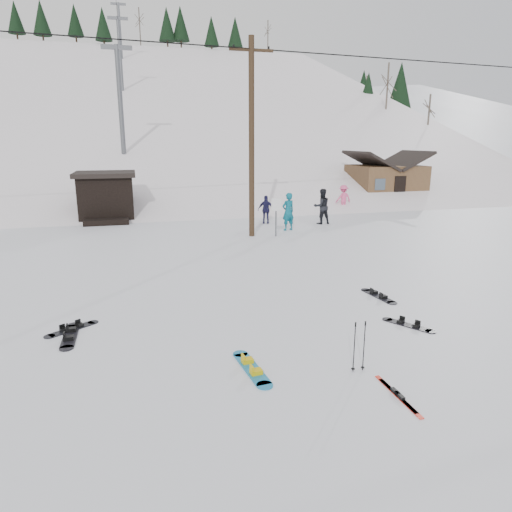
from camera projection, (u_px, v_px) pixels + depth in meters
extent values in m
plane|color=white|center=(333.00, 387.00, 8.61)|extent=(200.00, 200.00, 0.00)
cube|color=white|center=(165.00, 263.00, 63.09)|extent=(60.00, 85.24, 65.97)
cube|color=white|center=(427.00, 248.00, 67.60)|extent=(45.66, 93.98, 54.59)
cylinder|color=#3A2819|center=(252.00, 141.00, 21.11)|extent=(0.26, 0.26, 9.00)
cube|color=#3A2819|center=(251.00, 50.00, 20.15)|extent=(2.00, 0.12, 0.12)
cylinder|color=black|center=(251.00, 47.00, 20.12)|extent=(0.08, 0.08, 0.12)
cylinder|color=#595B60|center=(276.00, 218.00, 21.90)|extent=(0.07, 0.07, 1.80)
cube|color=white|center=(276.00, 205.00, 21.70)|extent=(0.50, 0.04, 0.60)
cube|color=black|center=(107.00, 198.00, 26.73)|extent=(3.00, 3.00, 2.50)
cube|color=black|center=(105.00, 174.00, 26.39)|extent=(3.40, 3.40, 0.25)
cube|color=black|center=(107.00, 221.00, 25.31)|extent=(2.40, 1.20, 0.30)
cylinder|color=#595B60|center=(120.00, 102.00, 33.93)|extent=(0.36, 0.36, 8.00)
cube|color=#595B60|center=(117.00, 47.00, 32.99)|extent=(2.20, 0.30, 0.30)
cylinder|color=#595B60|center=(120.00, 55.00, 51.06)|extent=(0.36, 0.36, 8.00)
cube|color=#595B60|center=(118.00, 18.00, 50.12)|extent=(2.20, 0.30, 0.30)
cylinder|color=#595B60|center=(120.00, 32.00, 68.19)|extent=(0.36, 0.36, 8.00)
cube|color=#595B60|center=(118.00, 4.00, 67.25)|extent=(2.20, 0.30, 0.30)
cube|color=brown|center=(385.00, 183.00, 34.49)|extent=(5.00, 4.00, 2.70)
cube|color=black|center=(371.00, 161.00, 33.73)|extent=(2.69, 4.40, 1.43)
cube|color=black|center=(403.00, 160.00, 34.40)|extent=(2.69, 4.40, 1.43)
cube|color=black|center=(400.00, 189.00, 32.66)|extent=(0.90, 0.06, 1.90)
cube|color=#1C82B8|center=(252.00, 369.00, 9.27)|extent=(0.47, 1.43, 0.03)
cylinder|color=#1C82B8|center=(240.00, 354.00, 9.91)|extent=(0.32, 0.32, 0.03)
cylinder|color=#1C82B8|center=(265.00, 385.00, 8.64)|extent=(0.32, 0.32, 0.03)
cube|color=gold|center=(247.00, 361.00, 9.49)|extent=(0.25, 0.20, 0.09)
cube|color=gold|center=(256.00, 372.00, 9.03)|extent=(0.25, 0.20, 0.09)
cube|color=red|center=(400.00, 398.00, 8.24)|extent=(0.09, 1.35, 0.02)
cube|color=black|center=(400.00, 396.00, 8.23)|extent=(0.07, 0.24, 0.06)
cube|color=red|center=(396.00, 394.00, 8.37)|extent=(0.09, 1.35, 0.02)
cube|color=black|center=(396.00, 392.00, 8.36)|extent=(0.07, 0.24, 0.06)
cylinder|color=black|center=(354.00, 348.00, 9.08)|extent=(0.02, 0.02, 1.03)
cylinder|color=black|center=(353.00, 369.00, 9.19)|extent=(0.08, 0.08, 0.01)
cylinder|color=black|center=(356.00, 325.00, 8.96)|extent=(0.03, 0.03, 0.09)
cylinder|color=black|center=(364.00, 347.00, 9.13)|extent=(0.02, 0.02, 1.03)
cylinder|color=black|center=(363.00, 367.00, 9.25)|extent=(0.08, 0.08, 0.01)
cylinder|color=black|center=(365.00, 323.00, 9.01)|extent=(0.03, 0.03, 0.09)
cube|color=black|center=(72.00, 329.00, 11.22)|extent=(1.08, 0.86, 0.02)
cylinder|color=black|center=(93.00, 322.00, 11.64)|extent=(0.26, 0.26, 0.02)
cylinder|color=black|center=(49.00, 336.00, 10.80)|extent=(0.26, 0.26, 0.02)
cube|color=black|center=(80.00, 325.00, 11.36)|extent=(0.22, 0.23, 0.07)
cube|color=black|center=(64.00, 330.00, 11.06)|extent=(0.22, 0.23, 0.07)
cube|color=black|center=(70.00, 336.00, 10.83)|extent=(0.32, 1.37, 0.03)
cylinder|color=black|center=(74.00, 325.00, 11.47)|extent=(0.31, 0.31, 0.03)
cylinder|color=black|center=(66.00, 348.00, 10.19)|extent=(0.31, 0.31, 0.03)
cube|color=black|center=(71.00, 330.00, 11.04)|extent=(0.22, 0.17, 0.09)
cube|color=black|center=(69.00, 338.00, 10.58)|extent=(0.22, 0.17, 0.09)
cube|color=black|center=(408.00, 325.00, 11.46)|extent=(0.83, 1.10, 0.02)
cylinder|color=black|center=(431.00, 331.00, 11.09)|extent=(0.26, 0.26, 0.02)
cylinder|color=black|center=(387.00, 319.00, 11.83)|extent=(0.26, 0.26, 0.02)
cube|color=black|center=(416.00, 326.00, 11.31)|extent=(0.23, 0.22, 0.07)
cube|color=black|center=(401.00, 321.00, 11.58)|extent=(0.23, 0.22, 0.07)
cube|color=black|center=(378.00, 296.00, 13.59)|extent=(0.45, 1.28, 0.03)
cylinder|color=black|center=(366.00, 290.00, 14.15)|extent=(0.29, 0.29, 0.03)
cylinder|color=black|center=(392.00, 303.00, 13.03)|extent=(0.29, 0.29, 0.03)
cube|color=black|center=(374.00, 292.00, 13.78)|extent=(0.22, 0.18, 0.08)
cube|color=black|center=(383.00, 297.00, 13.37)|extent=(0.22, 0.18, 0.08)
imported|color=#0B5A6E|center=(288.00, 212.00, 23.39)|extent=(0.81, 0.64, 1.93)
imported|color=black|center=(322.00, 206.00, 25.19)|extent=(0.98, 0.79, 1.95)
imported|color=#E95288|center=(343.00, 198.00, 30.00)|extent=(1.16, 0.77, 1.68)
imported|color=#1D1B43|center=(266.00, 210.00, 25.29)|extent=(0.99, 0.63, 1.57)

